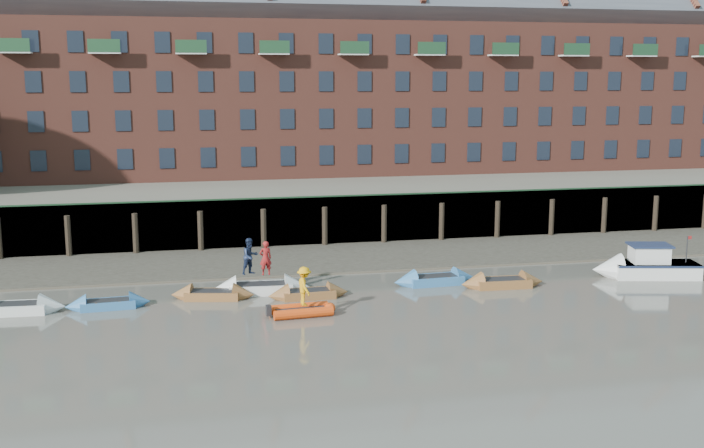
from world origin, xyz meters
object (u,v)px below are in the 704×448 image
object	(u,v)px
rowboat_2	(213,295)
person_rower_a	(266,258)
rowboat_4	(308,294)
motor_launch	(638,266)
rowboat_3	(261,288)
person_rib_crew	(304,286)
rowboat_6	(502,283)
rowboat_5	(435,280)
rowboat_1	(108,304)
rib_tender	(304,310)
rowboat_0	(14,308)
person_rower_b	(250,256)

from	to	relation	value
rowboat_2	person_rower_a	bearing A→B (deg)	22.14
rowboat_2	rowboat_4	world-z (taller)	rowboat_2
rowboat_2	motor_launch	size ratio (longest dim) A/B	0.72
motor_launch	rowboat_3	bearing A→B (deg)	10.12
rowboat_4	person_rib_crew	size ratio (longest dim) A/B	2.25
rowboat_6	rowboat_5	bearing A→B (deg)	160.09
rowboat_4	rowboat_1	bearing A→B (deg)	177.07
rowboat_3	person_rib_crew	bearing A→B (deg)	-66.81
rowboat_2	rowboat_5	size ratio (longest dim) A/B	0.93
rib_tender	person_rower_a	size ratio (longest dim) A/B	1.76
rowboat_4	person_rib_crew	distance (m)	3.31
rowboat_2	motor_launch	world-z (taller)	motor_launch
rowboat_3	person_rib_crew	size ratio (longest dim) A/B	2.78
rowboat_3	rib_tender	xyz separation A→B (m)	(1.56, -4.35, -0.03)
motor_launch	person_rower_a	distance (m)	20.61
rowboat_2	rowboat_4	size ratio (longest dim) A/B	1.05
rowboat_2	person_rib_crew	xyz separation A→B (m)	(4.05, -3.85, 1.19)
rowboat_0	rowboat_2	size ratio (longest dim) A/B	1.10
rowboat_4	person_rower_a	size ratio (longest dim) A/B	2.34
rowboat_3	person_rower_a	distance (m)	1.62
person_rower_b	rowboat_2	bearing A→B (deg)	172.39
rowboat_1	rowboat_3	world-z (taller)	rowboat_3
person_rower_a	person_rib_crew	size ratio (longest dim) A/B	0.96
motor_launch	person_rower_b	xyz separation A→B (m)	(-21.31, 1.15, 1.32)
person_rib_crew	rowboat_1	bearing A→B (deg)	62.73
rowboat_6	person_rower_b	size ratio (longest dim) A/B	2.41
person_rower_a	person_rib_crew	distance (m)	4.56
person_rower_b	rowboat_6	bearing A→B (deg)	-36.17
rowboat_3	person_rower_b	bearing A→B (deg)	162.37
person_rower_b	person_rib_crew	distance (m)	5.10
rowboat_1	rowboat_4	distance (m)	9.72
rowboat_2	rowboat_5	distance (m)	11.80
rib_tender	motor_launch	bearing A→B (deg)	5.05
rib_tender	person_rib_crew	bearing A→B (deg)	-80.29
motor_launch	person_rower_b	distance (m)	21.38
person_rower_b	rowboat_3	bearing A→B (deg)	-50.30
person_rower_b	motor_launch	bearing A→B (deg)	-32.14
rowboat_4	rowboat_5	world-z (taller)	rowboat_5
person_rower_a	person_rib_crew	bearing A→B (deg)	96.78
rowboat_1	rowboat_6	world-z (taller)	rowboat_6
rowboat_5	rowboat_6	distance (m)	3.56
rowboat_1	person_rower_a	distance (m)	7.99
rowboat_2	rowboat_6	world-z (taller)	rowboat_6
rowboat_3	rowboat_6	world-z (taller)	rowboat_3
rowboat_1	motor_launch	world-z (taller)	motor_launch
person_rib_crew	person_rower_a	bearing A→B (deg)	9.06
rowboat_6	person_rib_crew	distance (m)	11.49
person_rib_crew	rowboat_6	bearing A→B (deg)	-82.59
rowboat_1	rowboat_3	xyz separation A→B (m)	(7.47, 1.24, 0.05)
rowboat_1	person_rower_b	size ratio (longest dim) A/B	2.13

